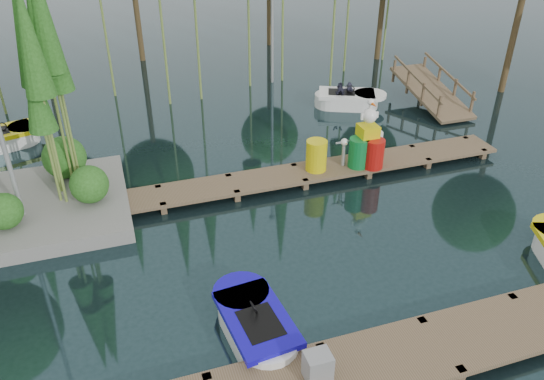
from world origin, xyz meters
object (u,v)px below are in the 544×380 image
object	(u,v)px
boat_yellow_far	(2,139)
utility_cabinet	(318,366)
yellow_barrel	(316,155)
boat_blue	(256,325)
drum_cluster	(368,146)

from	to	relation	value
boat_yellow_far	utility_cabinet	bearing A→B (deg)	-61.27
boat_yellow_far	yellow_barrel	xyz separation A→B (m)	(9.03, -5.26, 0.48)
utility_cabinet	boat_yellow_far	bearing A→B (deg)	116.68
yellow_barrel	boat_yellow_far	bearing A→B (deg)	149.76
boat_blue	yellow_barrel	distance (m)	6.49
boat_blue	drum_cluster	distance (m)	7.36
boat_yellow_far	drum_cluster	size ratio (longest dim) A/B	1.42
boat_blue	utility_cabinet	xyz separation A→B (m)	(0.64, -1.57, 0.33)
yellow_barrel	utility_cabinet	bearing A→B (deg)	-112.27
boat_yellow_far	drum_cluster	bearing A→B (deg)	-24.98
boat_yellow_far	drum_cluster	xyz separation A→B (m)	(10.62, -5.42, 0.62)
boat_blue	boat_yellow_far	size ratio (longest dim) A/B	0.91
utility_cabinet	drum_cluster	world-z (taller)	drum_cluster
utility_cabinet	drum_cluster	size ratio (longest dim) A/B	0.27
utility_cabinet	drum_cluster	distance (m)	8.17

